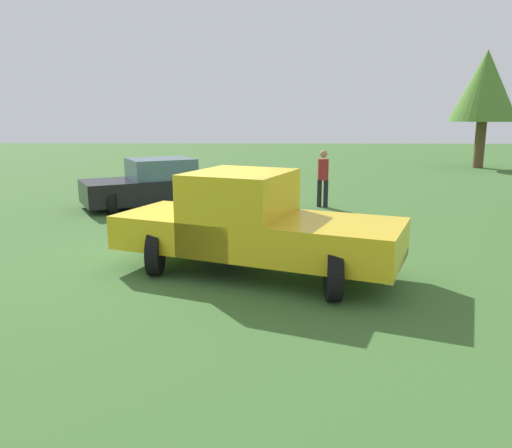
{
  "coord_description": "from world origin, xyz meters",
  "views": [
    {
      "loc": [
        9.27,
        1.17,
        2.79
      ],
      "look_at": [
        0.63,
        0.99,
        0.9
      ],
      "focal_mm": 35.47,
      "sensor_mm": 36.0,
      "label": 1
    }
  ],
  "objects_px": {
    "pickup_truck": "(249,222)",
    "tree_back_right": "(485,87)",
    "person_bystander": "(323,175)",
    "sedan_near": "(156,185)"
  },
  "relations": [
    {
      "from": "sedan_near",
      "to": "person_bystander",
      "type": "relative_size",
      "value": 2.66
    },
    {
      "from": "pickup_truck",
      "to": "person_bystander",
      "type": "bearing_deg",
      "value": 94.96
    },
    {
      "from": "sedan_near",
      "to": "person_bystander",
      "type": "distance_m",
      "value": 5.1
    },
    {
      "from": "pickup_truck",
      "to": "tree_back_right",
      "type": "xyz_separation_m",
      "value": [
        -18.28,
        11.48,
        3.21
      ]
    },
    {
      "from": "sedan_near",
      "to": "person_bystander",
      "type": "xyz_separation_m",
      "value": [
        0.09,
        5.09,
        0.31
      ]
    },
    {
      "from": "sedan_near",
      "to": "tree_back_right",
      "type": "distance_m",
      "value": 18.96
    },
    {
      "from": "pickup_truck",
      "to": "tree_back_right",
      "type": "height_order",
      "value": "tree_back_right"
    },
    {
      "from": "person_bystander",
      "to": "tree_back_right",
      "type": "bearing_deg",
      "value": -19.11
    },
    {
      "from": "pickup_truck",
      "to": "person_bystander",
      "type": "relative_size",
      "value": 3.08
    },
    {
      "from": "tree_back_right",
      "to": "sedan_near",
      "type": "bearing_deg",
      "value": -51.39
    }
  ]
}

